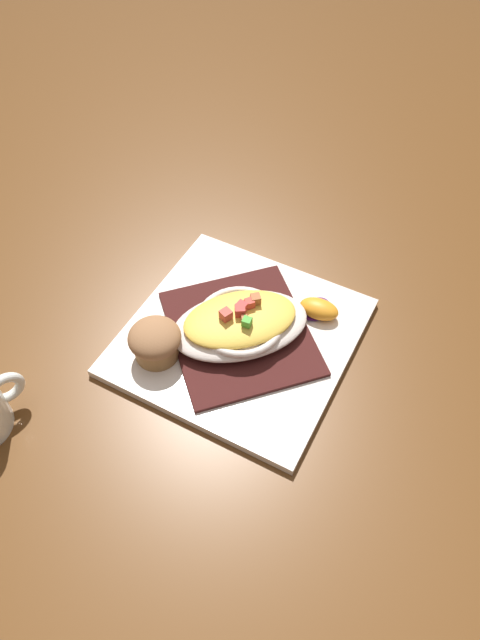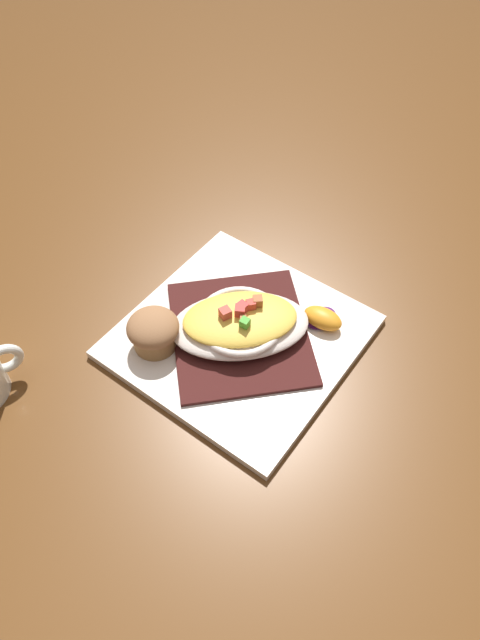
# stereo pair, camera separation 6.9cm
# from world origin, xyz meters

# --- Properties ---
(ground_plane) EXTENTS (2.60, 2.60, 0.00)m
(ground_plane) POSITION_xyz_m (0.00, 0.00, 0.00)
(ground_plane) COLOR brown
(square_plate) EXTENTS (0.34, 0.34, 0.01)m
(square_plate) POSITION_xyz_m (0.00, 0.00, 0.01)
(square_plate) COLOR white
(square_plate) RESTS_ON ground_plane
(folded_napkin) EXTENTS (0.27, 0.27, 0.01)m
(folded_napkin) POSITION_xyz_m (0.00, 0.00, 0.02)
(folded_napkin) COLOR #3E1816
(folded_napkin) RESTS_ON square_plate
(gratin_dish) EXTENTS (0.22, 0.20, 0.05)m
(gratin_dish) POSITION_xyz_m (0.00, 0.00, 0.04)
(gratin_dish) COLOR silver
(gratin_dish) RESTS_ON folded_napkin
(muffin) EXTENTS (0.07, 0.07, 0.05)m
(muffin) POSITION_xyz_m (-0.09, -0.07, 0.04)
(muffin) COLOR olive
(muffin) RESTS_ON square_plate
(orange_garnish) EXTENTS (0.06, 0.06, 0.02)m
(orange_garnish) POSITION_xyz_m (0.09, 0.07, 0.02)
(orange_garnish) COLOR #491760
(orange_garnish) RESTS_ON square_plate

